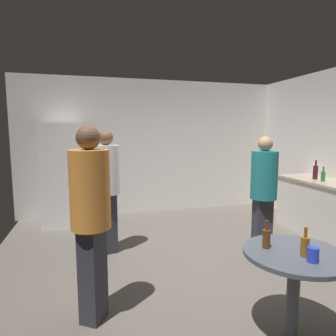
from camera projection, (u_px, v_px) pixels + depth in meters
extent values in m
cube|color=#5B544C|center=(199.00, 269.00, 3.66)|extent=(5.20, 5.20, 0.10)
cube|color=silver|center=(153.00, 147.00, 6.00)|extent=(5.32, 0.06, 2.70)
cube|color=white|center=(63.00, 175.00, 5.18)|extent=(0.70, 0.65, 1.80)
cube|color=#262628|center=(74.00, 172.00, 4.90)|extent=(0.03, 0.03, 0.60)
cube|color=beige|center=(326.00, 211.00, 4.57)|extent=(0.60, 1.63, 0.86)
cube|color=tan|center=(328.00, 183.00, 4.52)|extent=(0.64, 1.67, 0.04)
cylinder|color=#3F141E|center=(315.00, 172.00, 4.71)|extent=(0.08, 0.08, 0.22)
cylinder|color=#3F141E|center=(316.00, 163.00, 4.69)|extent=(0.03, 0.03, 0.09)
cylinder|color=#26662D|center=(323.00, 176.00, 4.52)|extent=(0.06, 0.06, 0.15)
cylinder|color=#26662D|center=(324.00, 169.00, 4.50)|extent=(0.02, 0.02, 0.08)
cylinder|color=#4C515B|center=(293.00, 298.00, 2.33)|extent=(0.10, 0.10, 0.70)
cylinder|color=#4C515B|center=(295.00, 254.00, 2.28)|extent=(0.80, 0.80, 0.03)
cylinder|color=#8C5919|center=(305.00, 247.00, 2.19)|extent=(0.06, 0.06, 0.15)
cylinder|color=#8C5919|center=(306.00, 232.00, 2.17)|extent=(0.02, 0.02, 0.08)
cylinder|color=#593314|center=(266.00, 239.00, 2.35)|extent=(0.06, 0.06, 0.15)
cylinder|color=#593314|center=(267.00, 225.00, 2.33)|extent=(0.02, 0.02, 0.08)
cylinder|color=blue|center=(313.00, 255.00, 2.10)|extent=(0.08, 0.08, 0.11)
cube|color=#2D2D38|center=(262.00, 227.00, 3.89)|extent=(0.23, 0.19, 0.79)
cylinder|color=#1E727A|center=(264.00, 175.00, 3.80)|extent=(0.36, 0.36, 0.63)
sphere|color=tan|center=(265.00, 144.00, 3.75)|extent=(0.19, 0.19, 0.19)
cube|color=#2D2D38|center=(108.00, 223.00, 4.00)|extent=(0.25, 0.21, 0.83)
cylinder|color=white|center=(107.00, 170.00, 3.91)|extent=(0.41, 0.41, 0.66)
sphere|color=brown|center=(106.00, 138.00, 3.86)|extent=(0.20, 0.20, 0.20)
cube|color=#2D2D38|center=(93.00, 275.00, 2.55)|extent=(0.26, 0.28, 0.85)
cylinder|color=orange|center=(90.00, 190.00, 2.46)|extent=(0.47, 0.47, 0.67)
sphere|color=brown|center=(88.00, 138.00, 2.40)|extent=(0.20, 0.20, 0.20)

